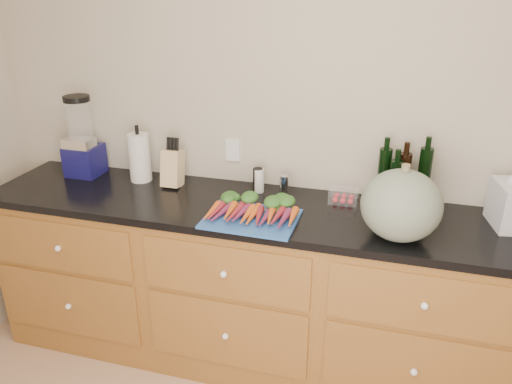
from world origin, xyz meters
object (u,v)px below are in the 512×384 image
(blender_appliance, at_px, (82,141))
(tomato_box, at_px, (344,196))
(squash, at_px, (401,205))
(knife_block, at_px, (173,168))
(cutting_board, at_px, (251,219))
(paper_towel, at_px, (140,158))
(carrots, at_px, (253,210))

(blender_appliance, height_order, tomato_box, blender_appliance)
(squash, bearing_deg, tomato_box, 130.59)
(knife_block, distance_m, tomato_box, 0.93)
(blender_appliance, xyz_separation_m, tomato_box, (1.50, 0.01, -0.17))
(cutting_board, relative_size, blender_appliance, 0.94)
(squash, distance_m, paper_towel, 1.45)
(cutting_board, xyz_separation_m, squash, (0.67, 0.01, 0.15))
(cutting_board, distance_m, blender_appliance, 1.16)
(blender_appliance, bearing_deg, tomato_box, 0.48)
(tomato_box, bearing_deg, cutting_board, -140.20)
(carrots, height_order, squash, squash)
(cutting_board, height_order, carrots, carrots)
(blender_appliance, xyz_separation_m, paper_towel, (0.36, 0.00, -0.07))
(carrots, xyz_separation_m, paper_towel, (-0.74, 0.29, 0.10))
(blender_appliance, distance_m, knife_block, 0.57)
(knife_block, relative_size, tomato_box, 1.39)
(carrots, bearing_deg, cutting_board, -90.00)
(carrots, distance_m, knife_block, 0.60)
(cutting_board, distance_m, carrots, 0.04)
(blender_appliance, height_order, paper_towel, blender_appliance)
(cutting_board, bearing_deg, paper_towel, 156.72)
(tomato_box, bearing_deg, paper_towel, -179.50)
(cutting_board, distance_m, paper_towel, 0.82)
(squash, distance_m, blender_appliance, 1.80)
(tomato_box, bearing_deg, blender_appliance, -179.52)
(paper_towel, bearing_deg, squash, -12.42)
(cutting_board, bearing_deg, squash, 0.71)
(paper_towel, xyz_separation_m, knife_block, (0.21, -0.02, -0.04))
(cutting_board, xyz_separation_m, carrots, (-0.00, 0.03, 0.03))
(squash, bearing_deg, paper_towel, 167.58)
(paper_towel, xyz_separation_m, tomato_box, (1.14, 0.01, -0.10))
(carrots, relative_size, tomato_box, 2.96)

